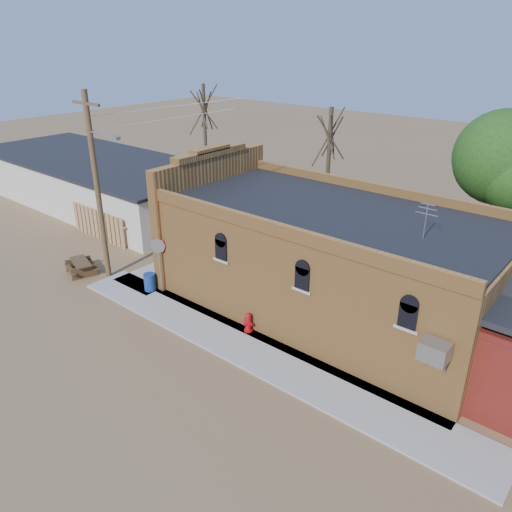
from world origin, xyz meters
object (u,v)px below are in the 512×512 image
Objects in this scene: utility_pole at (97,184)px; fire_hydrant at (248,322)px; brick_bar at (323,259)px; picnic_table at (81,265)px; trash_barrel at (150,282)px; stop_sign at (159,251)px.

utility_pole reaches higher than fire_hydrant.
fire_hydrant is (8.72, 0.59, -4.28)m from utility_pole.
brick_bar is 1.82× the size of utility_pole.
brick_bar is 19.55× the size of fire_hydrant.
trash_barrel is at bearing 31.60° from picnic_table.
brick_bar is at bearing 23.65° from stop_sign.
picnic_table is at bearing -155.86° from brick_bar.
utility_pole reaches higher than trash_barrel.
utility_pole is 9.73m from fire_hydrant.
trash_barrel is at bearing -154.05° from stop_sign.
trash_barrel is 4.32m from picnic_table.
stop_sign is 1.74m from trash_barrel.
utility_pole is 4.59m from picnic_table.
fire_hydrant is 5.64m from stop_sign.
trash_barrel is at bearing -150.09° from brick_bar.
stop_sign reaches higher than picnic_table.
brick_bar is at bearing 95.89° from fire_hydrant.
brick_bar is 12.36m from picnic_table.
picnic_table is (-1.36, -0.70, -4.32)m from utility_pole.
utility_pole is at bearing 45.53° from picnic_table.
stop_sign reaches higher than trash_barrel.
stop_sign is at bearing 33.74° from picnic_table.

